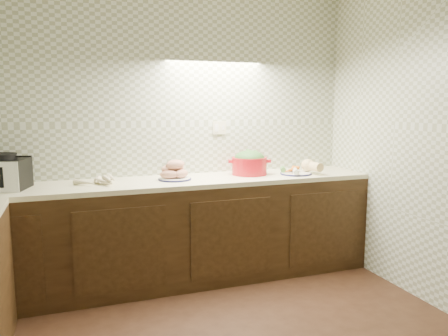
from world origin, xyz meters
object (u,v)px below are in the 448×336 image
object	(u,v)px
sweet_potato_plate	(174,172)
onion_bowl	(175,172)
dutch_oven	(249,163)
veg_plate	(301,169)
toaster_oven	(0,173)
parsnip_pile	(106,180)

from	to	relation	value
sweet_potato_plate	onion_bowl	size ratio (longest dim) A/B	1.72
dutch_oven	veg_plate	xyz separation A→B (m)	(0.47, -0.12, -0.06)
toaster_oven	parsnip_pile	xyz separation A→B (m)	(0.77, -0.03, -0.10)
toaster_oven	veg_plate	world-z (taller)	toaster_oven
sweet_potato_plate	onion_bowl	distance (m)	0.12
parsnip_pile	onion_bowl	xyz separation A→B (m)	(0.60, 0.12, 0.02)
sweet_potato_plate	veg_plate	bearing A→B (deg)	-4.09
onion_bowl	veg_plate	distance (m)	1.16
onion_bowl	dutch_oven	size ratio (longest dim) A/B	0.41
toaster_oven	parsnip_pile	distance (m)	0.78
toaster_oven	dutch_oven	xyz separation A→B (m)	(2.05, 0.01, -0.02)
toaster_oven	dutch_oven	world-z (taller)	toaster_oven
parsnip_pile	veg_plate	bearing A→B (deg)	-2.38
onion_bowl	dutch_oven	xyz separation A→B (m)	(0.68, -0.08, 0.06)
parsnip_pile	onion_bowl	bearing A→B (deg)	11.65
veg_plate	sweet_potato_plate	bearing A→B (deg)	175.91
toaster_oven	sweet_potato_plate	bearing A→B (deg)	14.85
dutch_oven	veg_plate	distance (m)	0.49
onion_bowl	dutch_oven	bearing A→B (deg)	-6.64
toaster_oven	sweet_potato_plate	world-z (taller)	toaster_oven
sweet_potato_plate	veg_plate	world-z (taller)	sweet_potato_plate
dutch_oven	toaster_oven	bearing A→B (deg)	-163.21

